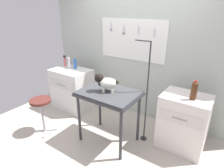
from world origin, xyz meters
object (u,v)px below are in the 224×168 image
object	(u,v)px
stool	(41,106)
soda_bottle	(194,91)
counter_left	(72,89)
grooming_table	(109,98)
grooming_arm	(146,98)
cabinet_right	(183,122)
pump_bottle_white	(65,61)
dog	(105,82)

from	to	relation	value
stool	soda_bottle	distance (m)	2.41
counter_left	stool	world-z (taller)	counter_left
grooming_table	soda_bottle	xyz separation A→B (m)	(1.10, 0.46, 0.22)
grooming_arm	grooming_table	bearing A→B (deg)	-142.94
grooming_arm	cabinet_right	bearing A→B (deg)	17.44
grooming_table	pump_bottle_white	distance (m)	1.73
dog	grooming_arm	bearing A→B (deg)	34.73
grooming_table	dog	xyz separation A→B (m)	(-0.05, -0.01, 0.25)
grooming_table	stool	world-z (taller)	grooming_table
grooming_table	soda_bottle	size ratio (longest dim) A/B	3.21
soda_bottle	cabinet_right	bearing A→B (deg)	143.49
counter_left	pump_bottle_white	xyz separation A→B (m)	(-0.31, 0.14, 0.53)
dog	soda_bottle	size ratio (longest dim) A/B	1.33
pump_bottle_white	soda_bottle	distance (m)	2.71
dog	cabinet_right	xyz separation A→B (m)	(1.07, 0.53, -0.59)
dog	cabinet_right	size ratio (longest dim) A/B	0.43
soda_bottle	stool	bearing A→B (deg)	-157.20
grooming_table	cabinet_right	bearing A→B (deg)	27.21
counter_left	cabinet_right	world-z (taller)	cabinet_right
grooming_table	cabinet_right	size ratio (longest dim) A/B	1.03
pump_bottle_white	cabinet_right	bearing A→B (deg)	-2.15
stool	soda_bottle	size ratio (longest dim) A/B	2.26
cabinet_right	pump_bottle_white	bearing A→B (deg)	177.85
counter_left	grooming_arm	bearing A→B (deg)	-4.26
grooming_table	grooming_arm	world-z (taller)	grooming_arm
grooming_arm	pump_bottle_white	distance (m)	2.10
grooming_arm	soda_bottle	distance (m)	0.69
grooming_table	soda_bottle	distance (m)	1.21
dog	counter_left	distance (m)	1.47
pump_bottle_white	soda_bottle	size ratio (longest dim) A/B	0.82
counter_left	stool	xyz separation A→B (m)	(0.22, -0.94, 0.09)
pump_bottle_white	soda_bottle	bearing A→B (deg)	-3.40
grooming_arm	counter_left	xyz separation A→B (m)	(-1.76, 0.13, -0.33)
pump_bottle_white	stool	bearing A→B (deg)	-63.83
dog	pump_bottle_white	size ratio (longest dim) A/B	1.62
stool	counter_left	bearing A→B (deg)	103.35
counter_left	cabinet_right	size ratio (longest dim) A/B	0.99
grooming_table	pump_bottle_white	world-z (taller)	pump_bottle_white
dog	pump_bottle_white	distance (m)	1.68
grooming_table	counter_left	distance (m)	1.43
grooming_table	counter_left	world-z (taller)	grooming_table
stool	pump_bottle_white	world-z (taller)	pump_bottle_white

